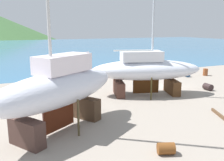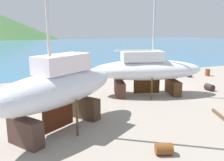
# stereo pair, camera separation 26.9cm
# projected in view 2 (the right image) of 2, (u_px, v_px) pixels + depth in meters

# --- Properties ---
(ground_plane) EXTENTS (47.27, 47.27, 0.00)m
(ground_plane) POSITION_uv_depth(u_px,v_px,m) (187.00, 98.00, 20.40)
(ground_plane) COLOR gray
(sea_water) EXTENTS (173.76, 91.91, 0.01)m
(sea_water) POSITION_uv_depth(u_px,v_px,m) (57.00, 47.00, 72.34)
(sea_water) COLOR teal
(sea_water) RESTS_ON ground
(sailboat_small_center) EXTENTS (8.94, 7.01, 15.69)m
(sailboat_small_center) POSITION_uv_depth(u_px,v_px,m) (58.00, 88.00, 13.55)
(sailboat_small_center) COLOR #46302A
(sailboat_small_center) RESTS_ON ground
(sailboat_far_slipway) EXTENTS (9.96, 5.70, 14.34)m
(sailboat_far_slipway) POSITION_uv_depth(u_px,v_px,m) (147.00, 70.00, 20.95)
(sailboat_far_slipway) COLOR #4F311A
(sailboat_far_slipway) RESTS_ON ground
(worker) EXTENTS (0.38, 0.50, 1.63)m
(worker) POSITION_uv_depth(u_px,v_px,m) (75.00, 91.00, 19.19)
(worker) COLOR orange
(worker) RESTS_ON ground
(barrel_rust_near) EXTENTS (0.92, 0.79, 0.55)m
(barrel_rust_near) POSITION_uv_depth(u_px,v_px,m) (164.00, 149.00, 11.26)
(barrel_rust_near) COLOR brown
(barrel_rust_near) RESTS_ON ground
(barrel_blue_faded) EXTENTS (0.82, 1.02, 0.58)m
(barrel_blue_faded) POSITION_uv_depth(u_px,v_px,m) (189.00, 74.00, 28.94)
(barrel_blue_faded) COLOR navy
(barrel_blue_faded) RESTS_ON ground
(barrel_tipped_right) EXTENTS (0.80, 0.80, 0.83)m
(barrel_tipped_right) POSITION_uv_depth(u_px,v_px,m) (208.00, 72.00, 29.53)
(barrel_tipped_right) COLOR brown
(barrel_tipped_right) RESTS_ON ground
(barrel_tar_black) EXTENTS (0.87, 0.87, 0.92)m
(barrel_tar_black) POSITION_uv_depth(u_px,v_px,m) (146.00, 77.00, 26.80)
(barrel_tar_black) COLOR brown
(barrel_tar_black) RESTS_ON ground
(barrel_rust_mid) EXTENTS (0.63, 0.87, 0.60)m
(barrel_rust_mid) POSITION_uv_depth(u_px,v_px,m) (209.00, 87.00, 22.70)
(barrel_rust_mid) COLOR #302222
(barrel_rust_mid) RESTS_ON ground
(timber_long_aft) EXTENTS (1.13, 2.45, 0.19)m
(timber_long_aft) POSITION_uv_depth(u_px,v_px,m) (221.00, 116.00, 15.86)
(timber_long_aft) COLOR brown
(timber_long_aft) RESTS_ON ground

